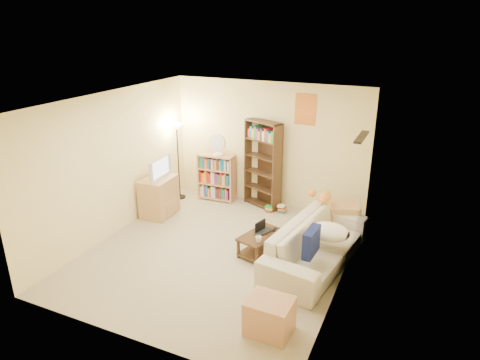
% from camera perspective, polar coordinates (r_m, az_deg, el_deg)
% --- Properties ---
extents(room, '(4.50, 4.54, 2.52)m').
position_cam_1_polar(room, '(6.49, -3.12, 2.94)').
color(room, '#C5B694').
rests_on(room, ground).
extents(sofa, '(2.55, 1.57, 0.67)m').
position_cam_1_polar(sofa, '(6.78, 10.19, -8.45)').
color(sofa, beige).
rests_on(sofa, ground).
extents(navy_pillow, '(0.15, 0.45, 0.40)m').
position_cam_1_polar(navy_pillow, '(6.19, 9.49, -8.15)').
color(navy_pillow, '#131B53').
rests_on(navy_pillow, sofa).
extents(cream_blanket, '(0.62, 0.44, 0.26)m').
position_cam_1_polar(cream_blanket, '(6.66, 11.82, -6.78)').
color(cream_blanket, white).
rests_on(cream_blanket, sofa).
extents(tabby_cat, '(0.53, 0.25, 0.18)m').
position_cam_1_polar(tabby_cat, '(7.43, 10.98, -2.16)').
color(tabby_cat, orange).
rests_on(tabby_cat, sofa).
extents(coffee_table, '(0.63, 0.87, 0.35)m').
position_cam_1_polar(coffee_table, '(7.02, 2.77, -8.20)').
color(coffee_table, '#412C19').
rests_on(coffee_table, ground).
extents(laptop, '(0.49, 0.46, 0.03)m').
position_cam_1_polar(laptop, '(6.96, 3.45, -7.06)').
color(laptop, black).
rests_on(laptop, coffee_table).
extents(laptop_screen, '(0.08, 0.25, 0.17)m').
position_cam_1_polar(laptop_screen, '(6.98, 2.72, -6.13)').
color(laptop_screen, white).
rests_on(laptop_screen, laptop).
extents(mug, '(0.20, 0.20, 0.10)m').
position_cam_1_polar(mug, '(6.70, 2.49, -7.91)').
color(mug, silver).
rests_on(mug, coffee_table).
extents(tv_remote, '(0.05, 0.14, 0.02)m').
position_cam_1_polar(tv_remote, '(7.09, 4.63, -6.61)').
color(tv_remote, black).
rests_on(tv_remote, coffee_table).
extents(tv_stand, '(0.54, 0.73, 0.76)m').
position_cam_1_polar(tv_stand, '(8.42, -10.75, -2.19)').
color(tv_stand, tan).
rests_on(tv_stand, ground).
extents(television, '(0.71, 0.15, 0.41)m').
position_cam_1_polar(television, '(8.21, -11.02, 1.57)').
color(television, black).
rests_on(television, tv_stand).
extents(tall_bookshelf, '(0.84, 0.55, 1.77)m').
position_cam_1_polar(tall_bookshelf, '(8.49, 3.06, 2.35)').
color(tall_bookshelf, '#452D1A').
rests_on(tall_bookshelf, ground).
extents(short_bookshelf, '(0.78, 0.35, 0.99)m').
position_cam_1_polar(short_bookshelf, '(8.97, -3.11, 0.38)').
color(short_bookshelf, tan).
rests_on(short_bookshelf, ground).
extents(desk_fan, '(0.35, 0.20, 0.46)m').
position_cam_1_polar(desk_fan, '(8.68, -3.02, 4.73)').
color(desk_fan, white).
rests_on(desk_fan, short_bookshelf).
extents(floor_lamp, '(0.27, 0.27, 1.61)m').
position_cam_1_polar(floor_lamp, '(8.88, -8.38, 5.35)').
color(floor_lamp, black).
rests_on(floor_lamp, ground).
extents(side_table, '(0.64, 0.64, 0.57)m').
position_cam_1_polar(side_table, '(7.81, 13.61, -5.04)').
color(side_table, tan).
rests_on(side_table, ground).
extents(end_cabinet, '(0.55, 0.46, 0.45)m').
position_cam_1_polar(end_cabinet, '(5.44, 3.96, -17.64)').
color(end_cabinet, tan).
rests_on(end_cabinet, ground).
extents(book_stacks, '(0.39, 0.20, 0.16)m').
position_cam_1_polar(book_stacks, '(8.51, 4.82, -3.87)').
color(book_stacks, red).
rests_on(book_stacks, ground).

